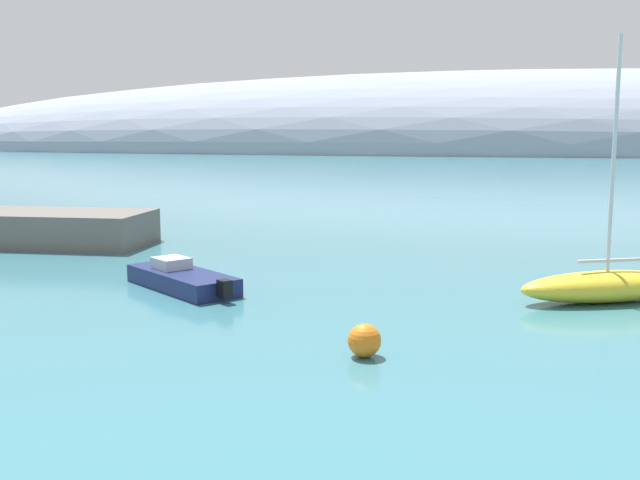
# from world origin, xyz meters

# --- Properties ---
(distant_ridge) EXTENTS (373.74, 80.77, 42.63)m
(distant_ridge) POSITION_xyz_m (3.54, 201.36, 0.00)
(distant_ridge) COLOR #8E99AD
(distant_ridge) RESTS_ON ground
(sailboat_yellow_outer_mooring) EXTENTS (6.23, 4.15, 8.70)m
(sailboat_yellow_outer_mooring) POSITION_xyz_m (8.14, 23.44, 0.58)
(sailboat_yellow_outer_mooring) COLOR yellow
(sailboat_yellow_outer_mooring) RESTS_ON water
(motorboat_navy_alongside_breakwater) EXTENTS (5.22, 4.51, 1.05)m
(motorboat_navy_alongside_breakwater) POSITION_xyz_m (-6.43, 21.95, 0.37)
(motorboat_navy_alongside_breakwater) COLOR navy
(motorboat_navy_alongside_breakwater) RESTS_ON water
(mooring_buoy_orange) EXTENTS (0.85, 0.85, 0.85)m
(mooring_buoy_orange) POSITION_xyz_m (1.42, 15.58, 0.43)
(mooring_buoy_orange) COLOR orange
(mooring_buoy_orange) RESTS_ON water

